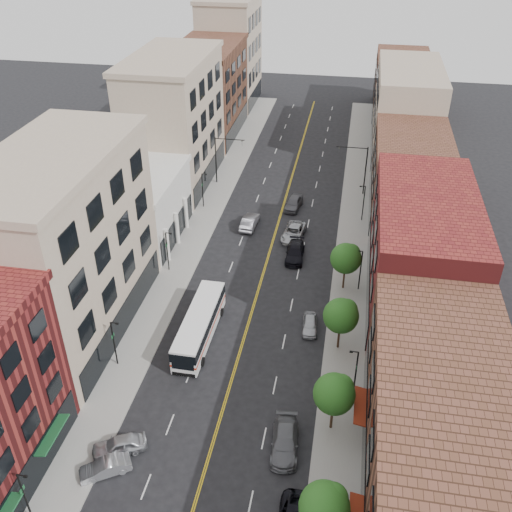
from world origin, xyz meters
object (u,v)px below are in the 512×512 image
Objects in this scene: car_parked_far at (310,324)px; car_lane_c at (294,203)px; car_parked_mid at (285,442)px; car_angle_a at (119,445)px; car_lane_behind at (250,222)px; car_lane_b at (294,232)px; city_bus at (199,324)px; car_lane_a at (295,252)px; car_angle_b at (105,468)px.

car_parked_far is 26.10m from car_lane_c.
car_parked_mid is 15.01m from car_parked_far.
car_parked_mid is at bearing -95.87° from car_parked_far.
car_lane_behind reaches higher than car_angle_a.
car_lane_c is at bearing 96.76° from car_parked_far.
car_angle_a is 1.15× the size of car_parked_far.
city_bus is at bearing -101.33° from car_lane_b.
car_parked_far is 18.16m from car_lane_b.
car_lane_c reaches higher than car_parked_mid.
car_lane_a is 4.80m from car_lane_b.
city_bus reaches higher than car_lane_b.
city_bus is 2.39× the size of car_lane_c.
car_angle_b reaches higher than car_parked_far.
city_bus is at bearing 137.88° from car_angle_b.
car_parked_mid is 1.09× the size of car_lane_c.
car_angle_b is at bearing -34.25° from car_angle_a.
car_parked_far is 21.73m from car_lane_behind.
city_bus is at bearing -94.19° from car_lane_c.
car_angle_a is 0.88× the size of car_lane_behind.
car_angle_b is (-3.08, -16.51, -1.06)m from city_bus.
car_parked_far is (0.52, 15.00, -0.12)m from car_parked_mid.
car_parked_far is at bearing 113.63° from car_angle_b.
car_lane_a is at bearing 130.47° from car_angle_b.
car_lane_behind is (3.52, 36.97, 0.07)m from car_angle_a.
car_lane_a is (6.80, -6.35, -0.03)m from car_lane_behind.
car_lane_behind is at bearing 100.98° from car_parked_mid.
car_angle_b is 1.05× the size of car_parked_far.
car_parked_far is at bearing 83.72° from car_parked_mid.
car_lane_a is at bearing 65.60° from city_bus.
car_angle_a is 32.32m from car_lane_a.
car_parked_mid is (12.90, 2.62, 0.02)m from car_angle_a.
city_bus is at bearing -116.72° from car_lane_a.
car_lane_c is at bearing 142.70° from car_angle_a.
car_lane_a is at bearing -74.51° from car_lane_b.
car_parked_far is 0.71× the size of car_lane_a.
car_lane_b is (-3.84, 17.75, 0.13)m from car_parked_far.
car_lane_a reaches higher than car_lane_b.
car_lane_c is at bearing 95.93° from car_lane_a.
car_lane_behind is at bearing 171.81° from car_lane_b.
car_angle_a is 13.16m from car_parked_mid.
car_angle_b is 38.76m from car_lane_b.
city_bus is at bearing 91.31° from car_lane_behind.
city_bus is 14.70m from car_angle_a.
car_lane_c is (5.08, 6.31, 0.02)m from car_lane_behind.
car_lane_a is at bearing 140.15° from car_lane_behind.
car_angle_a is 0.81× the size of car_lane_a.
car_lane_c reaches higher than car_lane_a.
car_parked_far is at bearing 120.29° from car_lane_behind.
car_lane_behind is (-9.90, 19.35, 0.16)m from car_parked_far.
car_parked_mid is 1.40× the size of car_parked_far.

